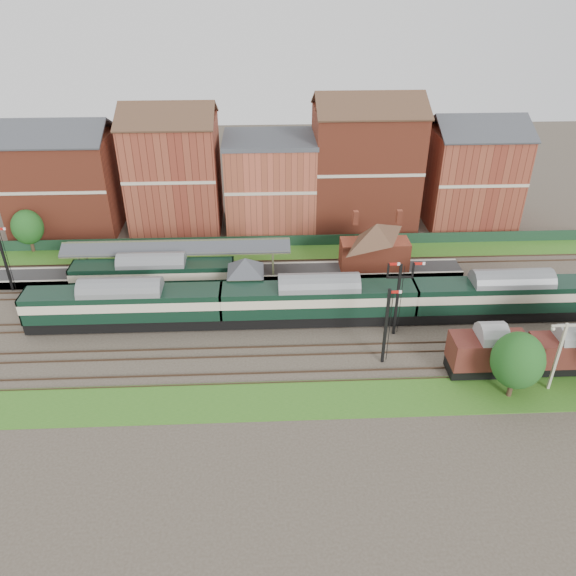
{
  "coord_description": "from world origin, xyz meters",
  "views": [
    {
      "loc": [
        -0.8,
        -48.76,
        33.21
      ],
      "look_at": [
        1.45,
        2.0,
        3.0
      ],
      "focal_mm": 35.0,
      "sensor_mm": 36.0,
      "label": 1
    }
  ],
  "objects_px": {
    "goods_van_a": "(488,352)",
    "signal_box": "(246,281)",
    "dmu_train": "(318,300)",
    "semaphore_bracket": "(398,295)",
    "platform_railcar": "(153,275)"
  },
  "relations": [
    {
      "from": "goods_van_a",
      "to": "signal_box",
      "type": "bearing_deg",
      "value": 150.94
    },
    {
      "from": "dmu_train",
      "to": "goods_van_a",
      "type": "bearing_deg",
      "value": -31.71
    },
    {
      "from": "signal_box",
      "to": "dmu_train",
      "type": "height_order",
      "value": "signal_box"
    },
    {
      "from": "dmu_train",
      "to": "goods_van_a",
      "type": "xyz_separation_m",
      "value": [
        14.56,
        -9.0,
        -0.33
      ]
    },
    {
      "from": "dmu_train",
      "to": "platform_railcar",
      "type": "distance_m",
      "value": 19.06
    },
    {
      "from": "dmu_train",
      "to": "platform_railcar",
      "type": "relative_size",
      "value": 3.32
    },
    {
      "from": "semaphore_bracket",
      "to": "goods_van_a",
      "type": "xyz_separation_m",
      "value": [
        7.01,
        -6.5,
        -2.3
      ]
    },
    {
      "from": "semaphore_bracket",
      "to": "dmu_train",
      "type": "distance_m",
      "value": 8.2
    },
    {
      "from": "signal_box",
      "to": "semaphore_bracket",
      "type": "xyz_separation_m",
      "value": [
        15.04,
        -5.75,
        1.44
      ]
    },
    {
      "from": "dmu_train",
      "to": "semaphore_bracket",
      "type": "bearing_deg",
      "value": -18.3
    },
    {
      "from": "platform_railcar",
      "to": "goods_van_a",
      "type": "height_order",
      "value": "goods_van_a"
    },
    {
      "from": "signal_box",
      "to": "dmu_train",
      "type": "relative_size",
      "value": 0.1
    },
    {
      "from": "signal_box",
      "to": "platform_railcar",
      "type": "bearing_deg",
      "value": 162.7
    },
    {
      "from": "signal_box",
      "to": "dmu_train",
      "type": "distance_m",
      "value": 8.17
    },
    {
      "from": "signal_box",
      "to": "dmu_train",
      "type": "xyz_separation_m",
      "value": [
        7.48,
        -3.25,
        -0.53
      ]
    }
  ]
}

